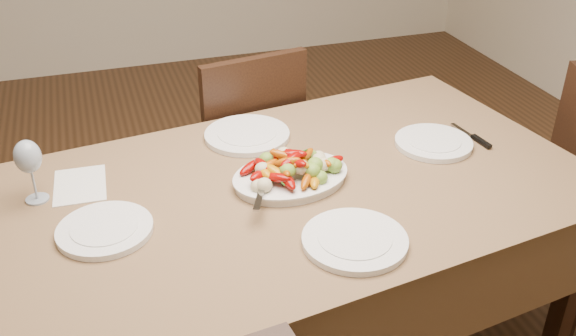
% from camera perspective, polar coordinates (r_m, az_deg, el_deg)
% --- Properties ---
extents(dining_table, '(1.96, 1.28, 0.76)m').
position_cam_1_polar(dining_table, '(2.15, 0.00, -10.22)').
color(dining_table, brown).
rests_on(dining_table, ground).
extents(chair_far, '(0.49, 0.49, 0.95)m').
position_cam_1_polar(chair_far, '(2.71, -4.54, 1.56)').
color(chair_far, black).
rests_on(chair_far, ground).
extents(serving_platter, '(0.38, 0.30, 0.02)m').
position_cam_1_polar(serving_platter, '(1.93, 0.23, -0.95)').
color(serving_platter, white).
rests_on(serving_platter, dining_table).
extents(roasted_vegetables, '(0.31, 0.23, 0.09)m').
position_cam_1_polar(roasted_vegetables, '(1.90, 0.24, 0.52)').
color(roasted_vegetables, '#800502').
rests_on(roasted_vegetables, serving_platter).
extents(serving_spoon, '(0.28, 0.16, 0.03)m').
position_cam_1_polar(serving_spoon, '(1.86, -1.05, -0.97)').
color(serving_spoon, '#9EA0A8').
rests_on(serving_spoon, serving_platter).
extents(plate_left, '(0.26, 0.26, 0.02)m').
position_cam_1_polar(plate_left, '(1.79, -15.96, -5.32)').
color(plate_left, white).
rests_on(plate_left, dining_table).
extents(plate_right, '(0.26, 0.26, 0.02)m').
position_cam_1_polar(plate_right, '(2.19, 12.80, 2.18)').
color(plate_right, white).
rests_on(plate_right, dining_table).
extents(plate_far, '(0.29, 0.29, 0.02)m').
position_cam_1_polar(plate_far, '(2.19, -3.66, 2.93)').
color(plate_far, white).
rests_on(plate_far, dining_table).
extents(plate_near, '(0.28, 0.28, 0.02)m').
position_cam_1_polar(plate_near, '(1.69, 5.95, -6.44)').
color(plate_near, white).
rests_on(plate_near, dining_table).
extents(wine_glass, '(0.08, 0.08, 0.20)m').
position_cam_1_polar(wine_glass, '(1.94, -21.91, -0.12)').
color(wine_glass, '#8C99A5').
rests_on(wine_glass, dining_table).
extents(menu_card, '(0.16, 0.22, 0.00)m').
position_cam_1_polar(menu_card, '(2.02, -18.01, -1.45)').
color(menu_card, silver).
rests_on(menu_card, dining_table).
extents(table_knife, '(0.04, 0.20, 0.01)m').
position_cam_1_polar(table_knife, '(2.27, 16.06, 2.67)').
color(table_knife, '#9EA0A8').
rests_on(table_knife, dining_table).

